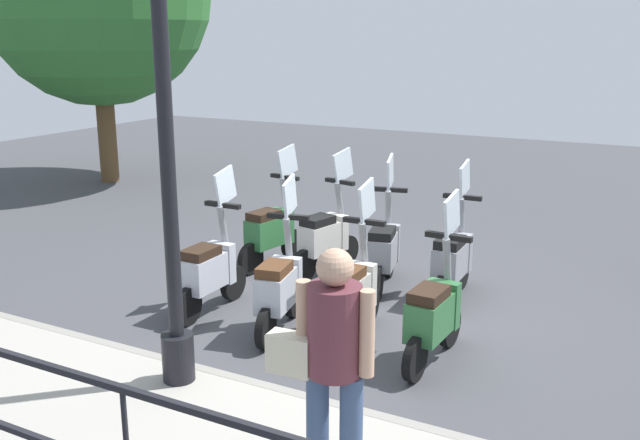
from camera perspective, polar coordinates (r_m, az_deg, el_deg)
The scene contains 12 objects.
ground_plane at distance 7.83m, azimuth 2.56°, elevation -7.15°, with size 28.00×28.00×0.00m, color #424247.
fence_railing at distance 4.40m, azimuth -22.39°, elevation -13.72°, with size 0.04×16.03×1.07m.
lamp_post_near at distance 5.52m, azimuth -12.25°, elevation 7.30°, with size 0.26×0.90×4.67m.
pedestrian_with_bag at distance 4.26m, azimuth 0.89°, elevation -10.83°, with size 0.34×0.64×1.59m.
scooter_near_0 at distance 6.52m, azimuth 9.12°, elevation -7.37°, with size 1.23×0.44×1.54m.
scooter_near_1 at distance 6.94m, azimuth 2.56°, elevation -5.81°, with size 1.23×0.44×1.54m.
scooter_near_2 at distance 7.11m, azimuth -3.25°, elevation -5.33°, with size 1.22×0.49×1.54m.
scooter_near_3 at distance 7.68m, azimuth -8.81°, elevation -3.92°, with size 1.23×0.44×1.54m.
scooter_far_0 at distance 8.09m, azimuth 10.57°, elevation -3.05°, with size 1.23×0.44×1.54m.
scooter_far_1 at distance 8.34m, azimuth 5.13°, elevation -2.30°, with size 1.21×0.51×1.54m.
scooter_far_2 at distance 8.82m, azimuth 0.44°, elevation -1.30°, with size 1.22×0.50×1.54m.
scooter_far_3 at distance 9.11m, azimuth -3.90°, elevation -0.81°, with size 1.23×0.46×1.54m.
Camera 1 is at (-6.57, -3.11, 2.91)m, focal length 40.00 mm.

